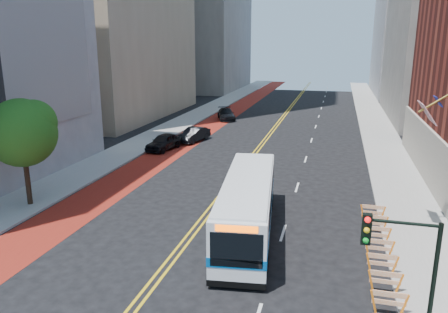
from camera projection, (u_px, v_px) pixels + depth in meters
ground at (158, 276)px, 19.43m from camera, size 160.00×160.00×0.00m
sidewalk_left at (164, 132)px, 50.41m from camera, size 4.00×140.00×0.15m
sidewalk_right at (383, 143)px, 44.55m from camera, size 4.00×140.00×0.15m
bus_lane_paint at (196, 134)px, 49.48m from camera, size 3.60×140.00×0.01m
center_line_inner at (265, 138)px, 47.54m from camera, size 0.14×140.00×0.01m
center_line_outer at (268, 138)px, 47.45m from camera, size 0.14×140.00×0.01m
lane_dashes at (316, 127)px, 53.81m from camera, size 0.14×98.20×0.01m
construction_barriers at (381, 253)px, 20.11m from camera, size 1.42×10.91×1.00m
street_tree at (23, 130)px, 26.58m from camera, size 4.20×4.20×6.70m
traffic_signal at (403, 265)px, 12.89m from camera, size 2.21×0.34×5.07m
transit_bus at (248, 205)px, 23.39m from camera, size 3.90×11.69×3.15m
car_a at (164, 142)px, 42.10m from camera, size 2.58×4.81×1.56m
car_b at (194, 135)px, 45.67m from camera, size 2.55×4.68×1.46m
car_c at (226, 114)px, 58.55m from camera, size 3.70×5.44×1.46m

